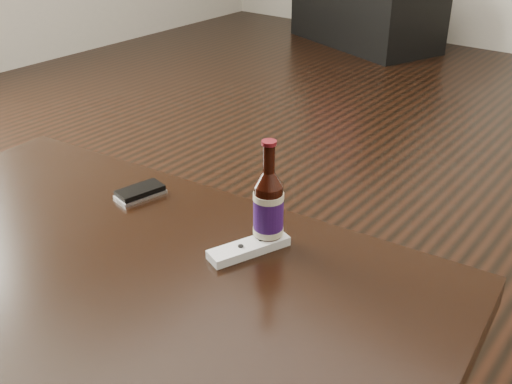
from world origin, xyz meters
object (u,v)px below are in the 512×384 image
Objects in this scene: beer_bottle at (268,208)px; remote at (249,248)px; phone at (140,192)px; coffee_table at (115,296)px; tv_stand at (365,14)px.

remote is (-0.01, -0.05, -0.07)m from beer_bottle.
phone is at bearing -176.67° from beer_bottle.
tv_stand is at bearing 110.81° from coffee_table.
phone is (-0.17, 0.23, 0.07)m from coffee_table.
tv_stand is 3.69m from coffee_table.
beer_bottle is (1.48, -3.19, 0.32)m from tv_stand.
beer_bottle reaches higher than phone.
phone is (1.14, -3.21, 0.26)m from tv_stand.
tv_stand is 3.54m from beer_bottle.
beer_bottle is 1.29× the size of remote.
coffee_table is 7.73× the size of remote.
coffee_table is 0.29m from phone.
beer_bottle reaches higher than coffee_table.
tv_stand is at bearing 121.98° from phone.
beer_bottle is at bearing 15.81° from phone.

